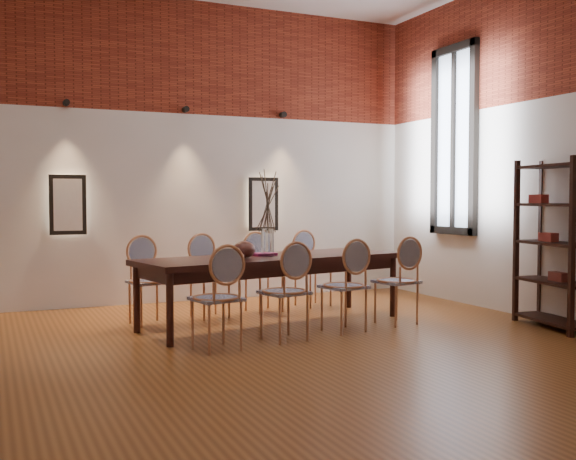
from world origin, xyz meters
name	(u,v)px	position (x,y,z in m)	size (l,w,h in m)	color
floor	(273,360)	(0.00, 0.00, -0.01)	(7.00, 7.00, 0.02)	brown
wall_back	(169,151)	(0.00, 3.55, 2.00)	(7.00, 0.10, 4.00)	silver
brick_band_back	(169,55)	(0.00, 3.48, 3.25)	(7.00, 0.02, 1.50)	maroon
niche_left	(68,205)	(-1.30, 3.45, 1.30)	(0.36, 0.06, 0.66)	#FFEAC6
niche_right	(263,204)	(1.30, 3.45, 1.30)	(0.36, 0.06, 0.66)	#FFEAC6
spot_fixture_left	(66,103)	(-1.30, 3.42, 2.55)	(0.08, 0.08, 0.10)	black
spot_fixture_mid	(186,109)	(0.20, 3.42, 2.55)	(0.08, 0.08, 0.10)	black
spot_fixture_right	(283,115)	(1.60, 3.42, 2.55)	(0.08, 0.08, 0.10)	black
window_glass	(455,140)	(3.46, 2.00, 2.15)	(0.02, 0.78, 2.38)	silver
window_frame	(454,140)	(3.44, 2.00, 2.15)	(0.08, 0.90, 2.50)	black
window_mullion	(454,140)	(3.44, 2.00, 2.15)	(0.06, 0.06, 2.40)	black
dining_table	(273,290)	(0.63, 1.49, 0.38)	(2.98, 0.96, 0.75)	#351510
chair_near_a	(216,298)	(-0.33, 0.54, 0.47)	(0.44, 0.44, 0.94)	#BF7C52
chair_near_b	(284,292)	(0.41, 0.68, 0.47)	(0.44, 0.44, 0.94)	#BF7C52
chair_near_c	(344,286)	(1.14, 0.82, 0.47)	(0.44, 0.44, 0.94)	#BF7C52
chair_near_d	(396,281)	(1.87, 0.95, 0.47)	(0.44, 0.44, 0.94)	#BF7C52
chair_far_a	(149,282)	(-0.61, 2.03, 0.47)	(0.44, 0.44, 0.94)	#BF7C52
chair_far_b	(210,277)	(0.12, 2.17, 0.47)	(0.44, 0.44, 0.94)	#BF7C52
chair_far_c	(264,273)	(0.86, 2.31, 0.47)	(0.44, 0.44, 0.94)	#BF7C52
chair_far_d	(313,269)	(1.59, 2.45, 0.47)	(0.44, 0.44, 0.94)	#BF7C52
vase	(268,242)	(0.56, 1.48, 0.90)	(0.14, 0.14, 0.30)	silver
dried_branches	(267,201)	(0.56, 1.48, 1.35)	(0.50, 0.50, 0.70)	#453828
bowl	(244,250)	(0.25, 1.37, 0.84)	(0.24, 0.24, 0.18)	#5A2B23
book	(264,254)	(0.56, 1.59, 0.77)	(0.26, 0.18, 0.03)	#99245D
shelving_rack	(555,243)	(3.28, 0.07, 0.90)	(0.38, 1.00, 1.80)	black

